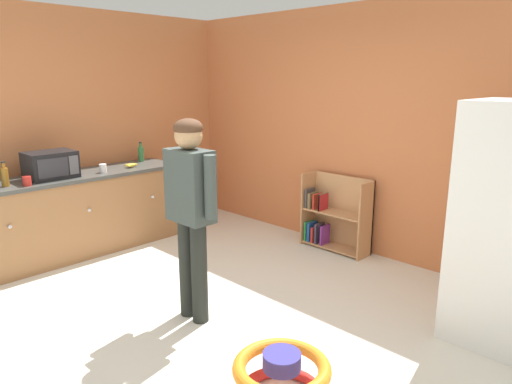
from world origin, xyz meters
name	(u,v)px	position (x,y,z in m)	size (l,w,h in m)	color
ground_plane	(202,321)	(0.00, 0.00, 0.00)	(12.00, 12.00, 0.00)	silver
back_wall	(365,132)	(0.00, 2.33, 1.35)	(5.20, 0.06, 2.70)	#CC7243
left_side_wall	(116,125)	(-2.63, 0.80, 1.35)	(0.06, 2.99, 2.70)	#C87646
kitchen_counter	(77,214)	(-2.20, 0.02, 0.45)	(0.65, 2.42, 0.90)	#98673F
bookshelf	(333,217)	(-0.25, 2.15, 0.37)	(0.80, 0.28, 0.85)	tan
standing_person	(191,202)	(-0.10, 0.00, 0.99)	(0.57, 0.22, 1.63)	#242823
baby_walker	(282,377)	(1.09, -0.27, 0.16)	(0.60, 0.60, 0.32)	red
microwave	(51,165)	(-2.18, -0.22, 1.04)	(0.37, 0.48, 0.28)	black
banana_bunch	(132,165)	(-2.10, 0.68, 0.93)	(0.12, 0.16, 0.04)	yellow
green_glass_bottle	(141,154)	(-2.38, 0.99, 1.00)	(0.07, 0.07, 0.25)	#33753D
amber_bottle	(5,176)	(-2.10, -0.70, 1.00)	(0.07, 0.07, 0.25)	#9E661E
white_cup	(103,168)	(-2.06, 0.30, 0.95)	(0.08, 0.08, 0.10)	white
red_cup	(27,181)	(-1.98, -0.54, 0.95)	(0.08, 0.08, 0.10)	red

